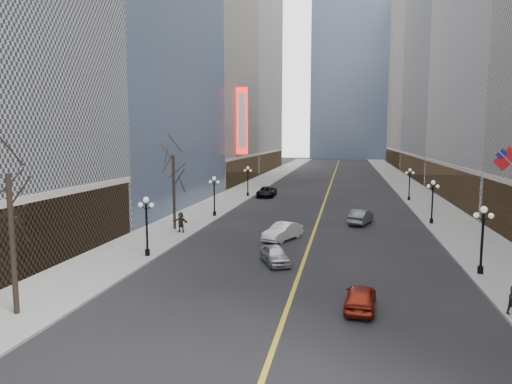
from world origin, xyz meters
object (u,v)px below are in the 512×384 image
at_px(streetlamp_west_2, 214,192).
at_px(car_sb_mid, 360,297).
at_px(car_nb_mid, 283,232).
at_px(streetlamp_east_2, 433,197).
at_px(streetlamp_west_1, 147,220).
at_px(car_nb_near, 275,255).
at_px(car_sb_far, 361,217).
at_px(streetlamp_east_3, 410,181).
at_px(streetlamp_east_1, 483,233).
at_px(car_nb_far, 267,192).
at_px(streetlamp_west_3, 248,178).

bearing_deg(streetlamp_west_2, car_sb_mid, -58.56).
bearing_deg(car_nb_mid, streetlamp_east_2, 59.61).
xyz_separation_m(streetlamp_east_2, streetlamp_west_2, (-23.60, 0.00, 0.00)).
bearing_deg(car_sb_mid, streetlamp_west_1, -21.21).
distance_m(car_nb_near, car_sb_far, 18.01).
bearing_deg(streetlamp_east_3, car_nb_mid, -117.02).
distance_m(streetlamp_west_2, car_nb_near, 20.43).
distance_m(streetlamp_east_1, car_nb_mid, 16.51).
relative_size(streetlamp_west_2, car_sb_far, 0.96).
relative_size(car_nb_near, car_nb_mid, 0.85).
height_order(streetlamp_east_2, streetlamp_west_2, same).
height_order(streetlamp_east_1, car_nb_near, streetlamp_east_1).
bearing_deg(streetlamp_east_2, car_sb_far, -172.10).
distance_m(streetlamp_east_2, car_sb_mid, 26.88).
xyz_separation_m(streetlamp_east_2, car_nb_near, (-13.80, -17.79, -2.24)).
bearing_deg(streetlamp_east_1, streetlamp_east_3, 90.00).
relative_size(streetlamp_east_2, car_sb_far, 0.96).
bearing_deg(car_sb_mid, car_nb_far, -69.16).
xyz_separation_m(streetlamp_east_3, streetlamp_west_3, (-23.60, 0.00, 0.00)).
xyz_separation_m(streetlamp_west_3, car_nb_far, (2.80, 0.65, -2.12)).
bearing_deg(car_sb_mid, streetlamp_east_1, -131.75).
bearing_deg(streetlamp_west_2, car_sb_far, -3.52).
distance_m(car_nb_far, car_sb_far, 23.88).
xyz_separation_m(streetlamp_west_3, car_nb_near, (9.80, -35.79, -2.24)).
xyz_separation_m(streetlamp_east_2, car_sb_mid, (-7.96, -25.58, -2.23)).
distance_m(streetlamp_west_1, car_nb_near, 10.05).
xyz_separation_m(car_nb_near, car_nb_mid, (-0.51, 7.73, 0.10)).
height_order(streetlamp_east_3, streetlamp_west_3, same).
bearing_deg(streetlamp_west_1, streetlamp_west_3, 90.00).
relative_size(streetlamp_west_2, streetlamp_west_3, 1.00).
bearing_deg(car_sb_far, streetlamp_west_3, -32.75).
bearing_deg(car_sb_mid, car_nb_mid, -63.10).
xyz_separation_m(streetlamp_west_3, car_sb_mid, (15.64, -43.58, -2.23)).
bearing_deg(car_nb_near, streetlamp_west_1, 157.43).
xyz_separation_m(streetlamp_east_1, car_sb_far, (-7.25, 16.99, -2.13)).
bearing_deg(car_nb_near, car_nb_far, 77.05).
bearing_deg(streetlamp_west_1, streetlamp_west_2, 90.00).
relative_size(streetlamp_east_1, streetlamp_east_2, 1.00).
distance_m(streetlamp_east_3, car_nb_mid, 31.57).
distance_m(streetlamp_east_1, streetlamp_east_2, 18.00).
relative_size(streetlamp_east_1, streetlamp_west_2, 1.00).
distance_m(car_nb_mid, car_nb_far, 29.44).
relative_size(car_nb_mid, car_nb_far, 0.82).
bearing_deg(car_nb_near, streetlamp_east_2, 28.37).
xyz_separation_m(streetlamp_east_3, streetlamp_west_2, (-23.60, -18.00, 0.00)).
distance_m(streetlamp_east_2, car_nb_near, 22.62).
xyz_separation_m(car_nb_far, car_sb_far, (13.55, -19.66, -0.00)).
bearing_deg(streetlamp_west_1, streetlamp_east_2, 37.33).
xyz_separation_m(car_nb_mid, car_sb_far, (7.06, 9.05, 0.02)).
distance_m(streetlamp_east_3, car_sb_mid, 44.36).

